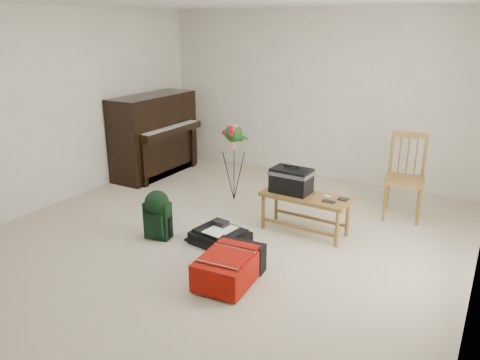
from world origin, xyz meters
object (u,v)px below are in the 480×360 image
Objects in this scene: dining_chair at (406,178)px; flower_stand at (234,163)px; bench at (295,185)px; green_backpack at (157,212)px; black_duffel at (220,236)px; red_suitcase at (232,265)px; piano at (155,137)px.

flower_stand is at bearing -174.67° from dining_chair.
green_backpack is (-1.23, -0.95, -0.24)m from bench.
black_duffel is 0.58× the size of flower_stand.
red_suitcase is at bearing -122.77° from dining_chair.
red_suitcase is 2.14m from flower_stand.
bench reaches higher than black_duffel.
dining_chair is 2.39m from black_duffel.
green_backpack is (-1.18, 0.36, 0.15)m from red_suitcase.
piano is 2.92m from bench.
red_suitcase is at bearing -39.14° from piano.
green_backpack is at bearing -139.81° from bench.
black_duffel is (-0.55, -0.74, -0.46)m from bench.
black_duffel is 1.12× the size of green_backpack.
flower_stand is (-1.11, 0.51, -0.03)m from bench.
bench is 0.98× the size of dining_chair.
bench is at bearing 61.77° from black_duffel.
bench is at bearing -17.94° from piano.
flower_stand is (1.66, -0.39, -0.08)m from piano.
bench is at bearing 27.79° from green_backpack.
bench is 1.22m from flower_stand.
dining_chair is (3.77, 0.14, -0.10)m from piano.
flower_stand is at bearing 157.73° from bench.
flower_stand reaches higher than green_backpack.
piano is at bearing 152.15° from black_duffel.
flower_stand is (-2.11, -0.53, 0.02)m from dining_chair.
dining_chair is 2.17m from flower_stand.
green_backpack is at bearing -93.81° from flower_stand.
flower_stand is at bearing 115.42° from red_suitcase.
bench is 1.43× the size of red_suitcase.
flower_stand reaches higher than dining_chair.
piano is 1.41× the size of flower_stand.
flower_stand is at bearing 122.81° from black_duffel.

